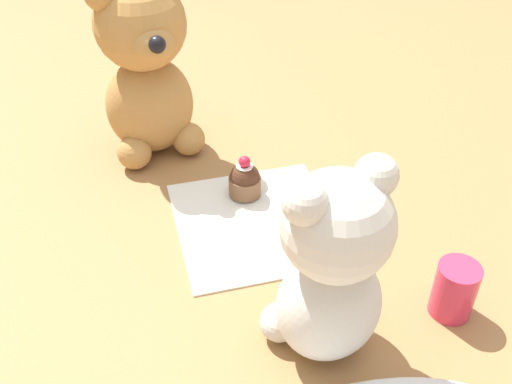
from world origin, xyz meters
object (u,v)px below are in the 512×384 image
cupcake_near_cream_bear (319,232)px  cupcake_near_tan_bear (243,180)px  juice_glass (454,290)px  teddy_bear_cream (331,266)px  teddy_bear_tan (146,67)px

cupcake_near_cream_bear → cupcake_near_tan_bear: size_ratio=1.15×
juice_glass → cupcake_near_cream_bear: bearing=-50.1°
cupcake_near_tan_bear → teddy_bear_cream: bearing=94.6°
teddy_bear_tan → teddy_bear_cream: bearing=-84.5°
cupcake_near_cream_bear → juice_glass: size_ratio=1.05×
teddy_bear_tan → cupcake_near_tan_bear: (-0.11, 0.17, -0.12)m
teddy_bear_cream → teddy_bear_tan: bearing=-88.7°
teddy_bear_cream → cupcake_near_cream_bear: 0.18m
teddy_bear_cream → juice_glass: 0.19m
cupcake_near_cream_bear → teddy_bear_tan: bearing=-59.6°
teddy_bear_tan → cupcake_near_tan_bear: size_ratio=4.50×
teddy_bear_cream → juice_glass: (-0.16, -0.00, -0.09)m
juice_glass → teddy_bear_tan: bearing=-56.3°
cupcake_near_cream_bear → juice_glass: 0.18m
teddy_bear_cream → cupcake_near_tan_bear: size_ratio=3.77×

